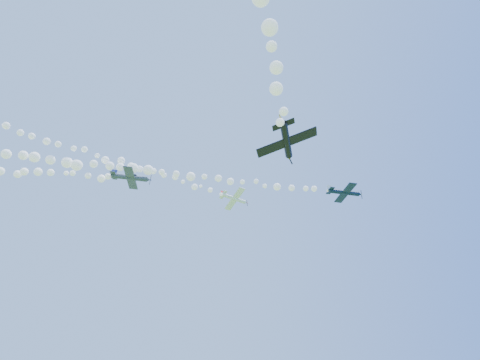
{
  "coord_description": "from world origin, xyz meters",
  "views": [
    {
      "loc": [
        -3.75,
        -61.06,
        2.0
      ],
      "look_at": [
        2.86,
        -4.77,
        44.26
      ],
      "focal_mm": 30.0,
      "sensor_mm": 36.0,
      "label": 1
    }
  ],
  "objects": [
    {
      "name": "plane_white",
      "position": [
        3.5,
        11.0,
        50.93
      ],
      "size": [
        6.63,
        6.84,
        2.25
      ],
      "rotation": [
        -0.24,
        0.03,
        0.4
      ],
      "color": "white"
    },
    {
      "name": "smoke_trail_white",
      "position": [
        -35.18,
        -5.35,
        50.63
      ],
      "size": [
        73.86,
        32.62,
        2.87
      ],
      "primitive_type": null,
      "color": "white"
    },
    {
      "name": "plane_black",
      "position": [
        6.5,
        -24.3,
        36.21
      ],
      "size": [
        7.84,
        7.67,
        2.61
      ],
      "rotation": [
        -0.3,
        -0.05,
        1.25
      ],
      "color": "black"
    },
    {
      "name": "plane_grey",
      "position": [
        -16.98,
        0.13,
        46.71
      ],
      "size": [
        7.72,
        8.03,
        2.83
      ],
      "rotation": [
        0.11,
        0.07,
        -0.02
      ],
      "color": "#383F52"
    },
    {
      "name": "plane_navy",
      "position": [
        24.81,
        1.82,
        47.92
      ],
      "size": [
        7.46,
        7.86,
        2.3
      ],
      "rotation": [
        0.08,
        0.01,
        0.07
      ],
      "color": "#0C1A36"
    },
    {
      "name": "smoke_trail_navy",
      "position": [
        -16.19,
        -1.03,
        47.72
      ],
      "size": [
        77.55,
        7.94,
        2.92
      ],
      "primitive_type": null,
      "color": "white"
    }
  ]
}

